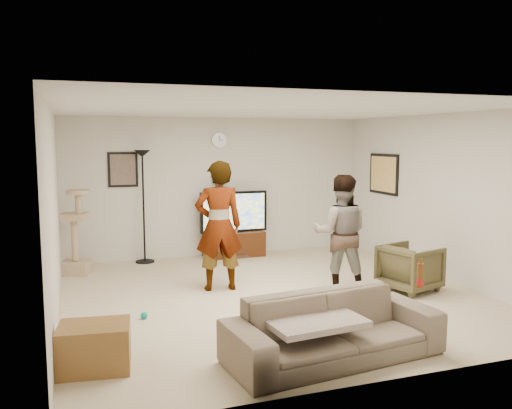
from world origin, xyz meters
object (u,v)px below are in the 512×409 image
object	(u,v)px
cat_tree	(74,232)
side_table	(94,347)
sofa	(334,328)
tv_stand	(234,244)
tv	(234,212)
beer_bottle	(420,276)
person_right	(341,233)
floor_lamp	(144,207)
person_left	(219,226)
armchair	(410,268)

from	to	relation	value
cat_tree	side_table	world-z (taller)	cat_tree
cat_tree	sofa	distance (m)	4.90
tv_stand	tv	bearing A→B (deg)	0.00
beer_bottle	side_table	size ratio (longest dim) A/B	0.39
tv	beer_bottle	bearing A→B (deg)	-83.18
cat_tree	side_table	size ratio (longest dim) A/B	2.10
person_right	sofa	bearing A→B (deg)	85.32
person_right	side_table	bearing A→B (deg)	49.75
tv	floor_lamp	world-z (taller)	floor_lamp
tv	beer_bottle	size ratio (longest dim) A/B	4.95
cat_tree	sofa	bearing A→B (deg)	-61.63
tv_stand	floor_lamp	world-z (taller)	floor_lamp
floor_lamp	cat_tree	bearing A→B (deg)	-159.60
floor_lamp	beer_bottle	xyz separation A→B (m)	(2.15, -4.72, -0.22)
beer_bottle	side_table	distance (m)	3.25
person_left	armchair	world-z (taller)	person_left
cat_tree	person_left	distance (m)	2.52
person_left	cat_tree	bearing A→B (deg)	-34.76
beer_bottle	person_right	bearing A→B (deg)	84.40
tv_stand	armchair	size ratio (longest dim) A/B	1.52
floor_lamp	person_right	world-z (taller)	floor_lamp
cat_tree	beer_bottle	bearing A→B (deg)	-52.55
person_left	tv	bearing A→B (deg)	-106.87
sofa	side_table	xyz separation A→B (m)	(-2.19, 0.51, -0.09)
tv_stand	floor_lamp	xyz separation A→B (m)	(-1.60, 0.04, 0.74)
floor_lamp	armchair	xyz separation A→B (m)	(3.29, -2.97, -0.64)
tv_stand	person_left	size ratio (longest dim) A/B	0.59
cat_tree	person_left	bearing A→B (deg)	-40.28
armchair	beer_bottle	bearing A→B (deg)	131.25
tv	person_right	distance (m)	2.72
cat_tree	sofa	world-z (taller)	cat_tree
armchair	side_table	size ratio (longest dim) A/B	1.11
person_right	armchair	distance (m)	1.10
armchair	side_table	xyz separation A→B (m)	(-4.30, -1.24, -0.11)
tv_stand	cat_tree	bearing A→B (deg)	-172.12
person_left	side_table	bearing A→B (deg)	56.17
person_right	side_table	size ratio (longest dim) A/B	2.55
person_right	tv_stand	bearing A→B (deg)	-48.82
cat_tree	armchair	world-z (taller)	cat_tree
sofa	tv_stand	bearing A→B (deg)	78.63
tv_stand	person_left	distance (m)	2.27
floor_lamp	cat_tree	size ratio (longest dim) A/B	1.44
floor_lamp	beer_bottle	bearing A→B (deg)	-65.48
sofa	side_table	size ratio (longest dim) A/B	3.30
person_right	person_left	bearing A→B (deg)	3.75
sofa	armchair	distance (m)	2.74
tv	person_left	world-z (taller)	person_left
tv	armchair	size ratio (longest dim) A/B	1.73
armchair	person_right	bearing A→B (deg)	55.60
person_right	side_table	world-z (taller)	person_right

